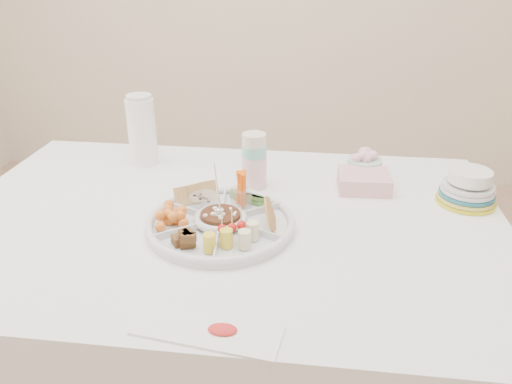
# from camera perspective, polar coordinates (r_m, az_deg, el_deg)

# --- Properties ---
(dining_table) EXTENTS (1.52, 1.02, 0.76)m
(dining_table) POSITION_cam_1_polar(r_m,az_deg,el_deg) (1.58, -3.26, -14.98)
(dining_table) COLOR white
(dining_table) RESTS_ON floor
(party_tray) EXTENTS (0.50, 0.50, 0.04)m
(party_tray) POSITION_cam_1_polar(r_m,az_deg,el_deg) (1.30, -4.07, -3.31)
(party_tray) COLOR silver
(party_tray) RESTS_ON dining_table
(bean_dip) EXTENTS (0.14, 0.14, 0.04)m
(bean_dip) POSITION_cam_1_polar(r_m,az_deg,el_deg) (1.29, -4.08, -3.02)
(bean_dip) COLOR black
(bean_dip) RESTS_ON party_tray
(tortillas) EXTENTS (0.14, 0.14, 0.06)m
(tortillas) POSITION_cam_1_polar(r_m,az_deg,el_deg) (1.28, 1.70, -2.54)
(tortillas) COLOR #B67F4A
(tortillas) RESTS_ON party_tray
(carrot_cucumber) EXTENTS (0.15, 0.15, 0.10)m
(carrot_cucumber) POSITION_cam_1_polar(r_m,az_deg,el_deg) (1.37, -1.03, 0.47)
(carrot_cucumber) COLOR #FF5C05
(carrot_cucumber) RESTS_ON party_tray
(pita_raisins) EXTENTS (0.14, 0.14, 0.06)m
(pita_raisins) POSITION_cam_1_polar(r_m,az_deg,el_deg) (1.39, -6.37, -0.23)
(pita_raisins) COLOR #E6BB5C
(pita_raisins) RESTS_ON party_tray
(cherries) EXTENTS (0.16, 0.16, 0.05)m
(cherries) POSITION_cam_1_polar(r_m,az_deg,el_deg) (1.31, -9.78, -2.70)
(cherries) COLOR orange
(cherries) RESTS_ON party_tray
(granola_chunks) EXTENTS (0.12, 0.12, 0.04)m
(granola_chunks) POSITION_cam_1_polar(r_m,az_deg,el_deg) (1.20, -7.65, -5.33)
(granola_chunks) COLOR #553714
(granola_chunks) RESTS_ON party_tray
(banana_tomato) EXTENTS (0.13, 0.13, 0.08)m
(banana_tomato) POSITION_cam_1_polar(r_m,az_deg,el_deg) (1.18, -1.43, -4.49)
(banana_tomato) COLOR #FDEA90
(banana_tomato) RESTS_ON party_tray
(cup_stack) EXTENTS (0.08, 0.08, 0.21)m
(cup_stack) POSITION_cam_1_polar(r_m,az_deg,el_deg) (1.49, -0.21, 4.41)
(cup_stack) COLOR #B0BCAA
(cup_stack) RESTS_ON dining_table
(thermos) EXTENTS (0.12, 0.12, 0.24)m
(thermos) POSITION_cam_1_polar(r_m,az_deg,el_deg) (1.70, -12.91, 7.01)
(thermos) COLOR white
(thermos) RESTS_ON dining_table
(flower_bowl) EXTENTS (0.14, 0.14, 0.08)m
(flower_bowl) POSITION_cam_1_polar(r_m,az_deg,el_deg) (1.63, 12.31, 3.23)
(flower_bowl) COLOR silver
(flower_bowl) RESTS_ON dining_table
(napkin_stack) EXTENTS (0.16, 0.14, 0.05)m
(napkin_stack) POSITION_cam_1_polar(r_m,az_deg,el_deg) (1.54, 12.22, 1.23)
(napkin_stack) COLOR #E7A4AC
(napkin_stack) RESTS_ON dining_table
(plate_stack) EXTENTS (0.20, 0.20, 0.11)m
(plate_stack) POSITION_cam_1_polar(r_m,az_deg,el_deg) (1.53, 23.09, 0.64)
(plate_stack) COLOR tan
(plate_stack) RESTS_ON dining_table
(placemat) EXTENTS (0.30, 0.13, 0.01)m
(placemat) POSITION_cam_1_polar(r_m,az_deg,el_deg) (0.99, -5.61, -15.48)
(placemat) COLOR silver
(placemat) RESTS_ON dining_table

